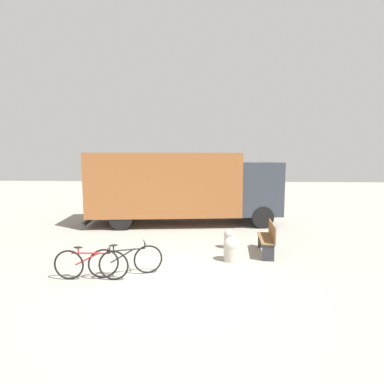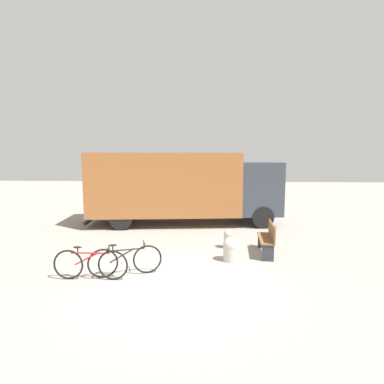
{
  "view_description": "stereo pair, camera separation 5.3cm",
  "coord_description": "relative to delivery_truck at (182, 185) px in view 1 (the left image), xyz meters",
  "views": [
    {
      "loc": [
        0.74,
        -6.81,
        2.96
      ],
      "look_at": [
        0.15,
        4.33,
        1.67
      ],
      "focal_mm": 28.0,
      "sensor_mm": 36.0,
      "label": 1
    },
    {
      "loc": [
        0.79,
        -6.81,
        2.96
      ],
      "look_at": [
        0.15,
        4.33,
        1.67
      ],
      "focal_mm": 28.0,
      "sensor_mm": 36.0,
      "label": 2
    }
  ],
  "objects": [
    {
      "name": "bollard_near_bench",
      "position": [
        1.84,
        -4.89,
        -1.39
      ],
      "size": [
        0.46,
        0.46,
        0.7
      ],
      "color": "#B2AD9E",
      "rests_on": "ground"
    },
    {
      "name": "ground_plane",
      "position": [
        0.41,
        -6.48,
        -1.75
      ],
      "size": [
        60.0,
        60.0,
        0.0
      ],
      "primitive_type": "plane",
      "color": "gray"
    },
    {
      "name": "park_bench",
      "position": [
        3.02,
        -4.23,
        -1.23
      ],
      "size": [
        0.5,
        1.43,
        0.97
      ],
      "rotation": [
        0.0,
        0.0,
        1.5
      ],
      "color": "brown",
      "rests_on": "ground"
    },
    {
      "name": "bicycle_middle",
      "position": [
        -0.88,
        -6.13,
        -1.35
      ],
      "size": [
        1.75,
        0.69,
        0.83
      ],
      "rotation": [
        0.0,
        0.0,
        0.34
      ],
      "color": "black",
      "rests_on": "ground"
    },
    {
      "name": "bicycle_near",
      "position": [
        -1.66,
        -6.43,
        -1.35
      ],
      "size": [
        1.84,
        0.44,
        0.83
      ],
      "rotation": [
        0.0,
        0.0,
        0.02
      ],
      "color": "black",
      "rests_on": "ground"
    },
    {
      "name": "bollard_far_bench",
      "position": [
        1.86,
        -3.67,
        -1.42
      ],
      "size": [
        0.32,
        0.32,
        0.62
      ],
      "color": "#B2AD9E",
      "rests_on": "ground"
    },
    {
      "name": "delivery_truck",
      "position": [
        0.0,
        0.0,
        0.0
      ],
      "size": [
        8.56,
        3.42,
        3.15
      ],
      "rotation": [
        0.0,
        0.0,
        0.11
      ],
      "color": "#99592D",
      "rests_on": "ground"
    }
  ]
}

